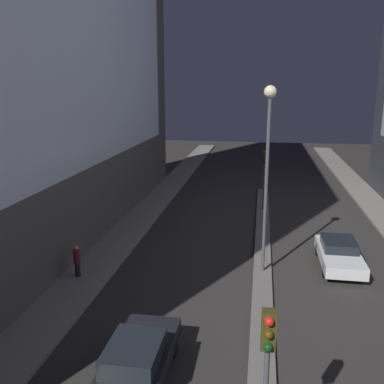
{
  "coord_description": "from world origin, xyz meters",
  "views": [
    {
      "loc": [
        -0.31,
        -4.23,
        9.15
      ],
      "look_at": [
        -3.3,
        14.12,
        4.45
      ],
      "focal_mm": 40.0,
      "sensor_mm": 36.0,
      "label": 1
    }
  ],
  "objects_px": {
    "pedestrian_on_left_sidewalk": "(77,260)",
    "street_lamp": "(268,145)",
    "car_right_lane": "(339,253)",
    "traffic_light_near": "(267,360)",
    "traffic_light_mid": "(265,166)",
    "car_left_lane": "(137,361)"
  },
  "relations": [
    {
      "from": "pedestrian_on_left_sidewalk",
      "to": "street_lamp",
      "type": "bearing_deg",
      "value": 13.48
    },
    {
      "from": "pedestrian_on_left_sidewalk",
      "to": "car_right_lane",
      "type": "bearing_deg",
      "value": 15.84
    },
    {
      "from": "traffic_light_near",
      "to": "car_right_lane",
      "type": "distance_m",
      "value": 14.04
    },
    {
      "from": "traffic_light_mid",
      "to": "traffic_light_near",
      "type": "bearing_deg",
      "value": -90.0
    },
    {
      "from": "traffic_light_mid",
      "to": "car_right_lane",
      "type": "height_order",
      "value": "traffic_light_mid"
    },
    {
      "from": "car_left_lane",
      "to": "pedestrian_on_left_sidewalk",
      "type": "bearing_deg",
      "value": 126.35
    },
    {
      "from": "car_left_lane",
      "to": "pedestrian_on_left_sidewalk",
      "type": "height_order",
      "value": "pedestrian_on_left_sidewalk"
    },
    {
      "from": "car_left_lane",
      "to": "traffic_light_mid",
      "type": "bearing_deg",
      "value": 78.94
    },
    {
      "from": "traffic_light_near",
      "to": "car_right_lane",
      "type": "xyz_separation_m",
      "value": [
        3.87,
        13.23,
        -2.65
      ]
    },
    {
      "from": "street_lamp",
      "to": "car_left_lane",
      "type": "bearing_deg",
      "value": -113.74
    },
    {
      "from": "traffic_light_near",
      "to": "traffic_light_mid",
      "type": "relative_size",
      "value": 1.0
    },
    {
      "from": "traffic_light_near",
      "to": "car_left_lane",
      "type": "xyz_separation_m",
      "value": [
        -3.87,
        2.95,
        -2.59
      ]
    },
    {
      "from": "street_lamp",
      "to": "pedestrian_on_left_sidewalk",
      "type": "height_order",
      "value": "street_lamp"
    },
    {
      "from": "street_lamp",
      "to": "pedestrian_on_left_sidewalk",
      "type": "relative_size",
      "value": 5.77
    },
    {
      "from": "traffic_light_mid",
      "to": "car_right_lane",
      "type": "relative_size",
      "value": 0.96
    },
    {
      "from": "traffic_light_near",
      "to": "traffic_light_mid",
      "type": "height_order",
      "value": "same"
    },
    {
      "from": "street_lamp",
      "to": "car_left_lane",
      "type": "relative_size",
      "value": 1.91
    },
    {
      "from": "street_lamp",
      "to": "pedestrian_on_left_sidewalk",
      "type": "xyz_separation_m",
      "value": [
        -8.79,
        -2.11,
        -5.45
      ]
    },
    {
      "from": "traffic_light_mid",
      "to": "car_right_lane",
      "type": "distance_m",
      "value": 10.6
    },
    {
      "from": "street_lamp",
      "to": "car_right_lane",
      "type": "height_order",
      "value": "street_lamp"
    },
    {
      "from": "traffic_light_mid",
      "to": "street_lamp",
      "type": "height_order",
      "value": "street_lamp"
    },
    {
      "from": "street_lamp",
      "to": "car_right_lane",
      "type": "distance_m",
      "value": 7.06
    }
  ]
}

